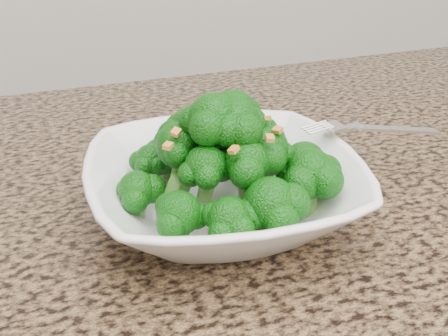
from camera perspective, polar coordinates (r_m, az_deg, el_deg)
name	(u,v)px	position (r m, az deg, el deg)	size (l,w,h in m)	color
granite_counter	(271,299)	(0.44, 4.82, -13.14)	(1.64, 1.04, 0.03)	brown
bowl	(224,189)	(0.49, 0.00, -2.18)	(0.24, 0.24, 0.06)	white
broccoli_pile	(224,118)	(0.46, 0.00, 5.14)	(0.21, 0.21, 0.08)	#0C5A0A
garlic_topping	(224,69)	(0.45, 0.00, 10.02)	(0.13, 0.13, 0.01)	orange
fork	(354,127)	(0.54, 13.07, 4.07)	(0.17, 0.03, 0.01)	silver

